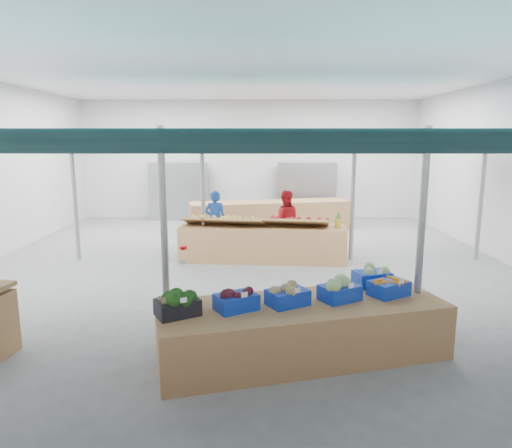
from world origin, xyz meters
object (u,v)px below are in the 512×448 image
object	(u,v)px
veg_counter	(302,330)
fruit_counter	(262,243)
vendor_right	(285,220)
vendor_left	(215,220)

from	to	relation	value
veg_counter	fruit_counter	bearing A→B (deg)	80.86
fruit_counter	vendor_right	world-z (taller)	vendor_right
veg_counter	vendor_right	distance (m)	5.94
fruit_counter	vendor_right	xyz separation A→B (m)	(0.60, 1.10, 0.36)
veg_counter	vendor_right	world-z (taller)	vendor_right
veg_counter	vendor_left	world-z (taller)	vendor_left
vendor_right	vendor_left	bearing A→B (deg)	4.45
vendor_left	vendor_right	world-z (taller)	same
veg_counter	vendor_left	distance (m)	6.17
fruit_counter	vendor_left	bearing A→B (deg)	141.94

